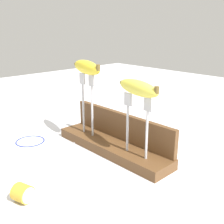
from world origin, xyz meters
TOP-DOWN VIEW (x-y plane):
  - ground_plane at (0.00, 0.00)m, footprint 3.00×3.00m
  - wooden_board at (0.00, 0.00)m, footprint 0.42×0.10m
  - board_backstop at (0.00, 0.04)m, footprint 0.42×0.02m
  - fork_stand_left at (-0.11, -0.01)m, footprint 0.07×0.01m
  - fork_stand_right at (0.11, -0.01)m, footprint 0.10×0.01m
  - banana_raised_left at (-0.11, -0.01)m, footprint 0.18×0.07m
  - banana_raised_right at (0.11, -0.01)m, footprint 0.17×0.08m
  - fork_fallen_near at (-0.07, -0.13)m, footprint 0.12×0.14m
  - banana_chunk_near at (0.05, -0.33)m, footprint 0.05×0.05m
  - wire_coil at (-0.25, -0.15)m, footprint 0.10×0.10m

SIDE VIEW (x-z plane):
  - ground_plane at x=0.00m, z-range 0.00..0.00m
  - wire_coil at x=-0.25m, z-range 0.00..0.00m
  - fork_fallen_near at x=-0.07m, z-range 0.00..0.01m
  - wooden_board at x=0.00m, z-range 0.00..0.03m
  - banana_chunk_near at x=0.05m, z-range 0.00..0.04m
  - board_backstop at x=0.00m, z-range 0.03..0.12m
  - fork_stand_right at x=0.11m, z-range 0.05..0.22m
  - fork_stand_left at x=-0.11m, z-range 0.05..0.25m
  - banana_raised_right at x=0.11m, z-range 0.20..0.25m
  - banana_raised_left at x=-0.11m, z-range 0.23..0.28m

